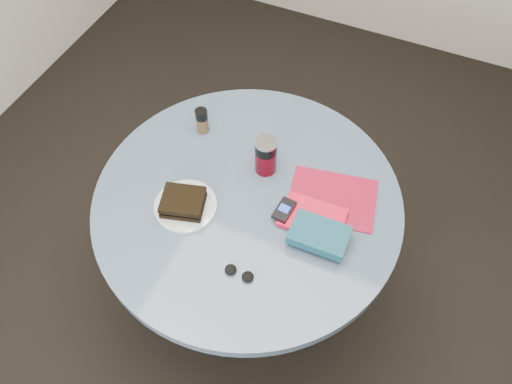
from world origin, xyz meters
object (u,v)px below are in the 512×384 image
at_px(novel, 319,235).
at_px(plate, 186,206).
at_px(soda_can, 266,156).
at_px(magazine, 332,198).
at_px(sandwich, 183,202).
at_px(table, 248,224).
at_px(mp3_player, 284,210).
at_px(red_book, 312,218).
at_px(headphones, 239,273).
at_px(pepper_grinder, 202,121).

bearing_deg(novel, plate, -174.05).
xyz_separation_m(soda_can, magazine, (0.25, -0.02, -0.07)).
height_order(plate, magazine, plate).
bearing_deg(sandwich, table, 35.75).
distance_m(sandwich, magazine, 0.48).
relative_size(table, soda_can, 7.29).
xyz_separation_m(novel, mp3_player, (-0.13, 0.05, -0.01)).
bearing_deg(plate, soda_can, 55.32).
xyz_separation_m(sandwich, red_book, (0.39, 0.13, -0.02)).
height_order(sandwich, novel, sandwich).
distance_m(plate, novel, 0.43).
bearing_deg(magazine, headphones, -124.27).
xyz_separation_m(table, novel, (0.26, -0.06, 0.20)).
xyz_separation_m(table, sandwich, (-0.17, -0.12, 0.20)).
xyz_separation_m(red_book, mp3_player, (-0.09, -0.02, 0.02)).
xyz_separation_m(magazine, novel, (0.01, -0.17, 0.04)).
relative_size(plate, sandwich, 1.29).
height_order(pepper_grinder, headphones, pepper_grinder).
bearing_deg(mp3_player, sandwich, -160.09).
bearing_deg(soda_can, magazine, -5.77).
height_order(table, magazine, magazine).
xyz_separation_m(pepper_grinder, novel, (0.53, -0.26, -0.01)).
height_order(sandwich, pepper_grinder, pepper_grinder).
bearing_deg(sandwich, plate, 74.40).
relative_size(sandwich, soda_can, 1.13).
bearing_deg(plate, red_book, 17.24).
bearing_deg(plate, magazine, 28.01).
distance_m(table, soda_can, 0.27).
bearing_deg(pepper_grinder, headphones, -52.07).
relative_size(plate, mp3_player, 2.27).
bearing_deg(table, headphones, -70.47).
bearing_deg(novel, mp3_player, 159.30).
distance_m(table, magazine, 0.32).
xyz_separation_m(table, plate, (-0.16, -0.11, 0.17)).
height_order(novel, headphones, novel).
distance_m(pepper_grinder, headphones, 0.58).
xyz_separation_m(red_book, headphones, (-0.13, -0.26, -0.00)).
relative_size(sandwich, magazine, 0.56).
xyz_separation_m(soda_can, red_book, (0.21, -0.13, -0.06)).
bearing_deg(novel, sandwich, -173.23).
bearing_deg(red_book, plate, -164.94).
xyz_separation_m(plate, novel, (0.43, 0.06, 0.03)).
relative_size(table, magazine, 3.62).
xyz_separation_m(table, magazine, (0.25, 0.11, 0.17)).
bearing_deg(red_book, headphones, -118.20).
bearing_deg(pepper_grinder, table, -37.07).
bearing_deg(plate, mp3_player, 18.90).
bearing_deg(table, magazine, 23.24).
relative_size(plate, novel, 1.15).
distance_m(sandwich, soda_can, 0.31).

